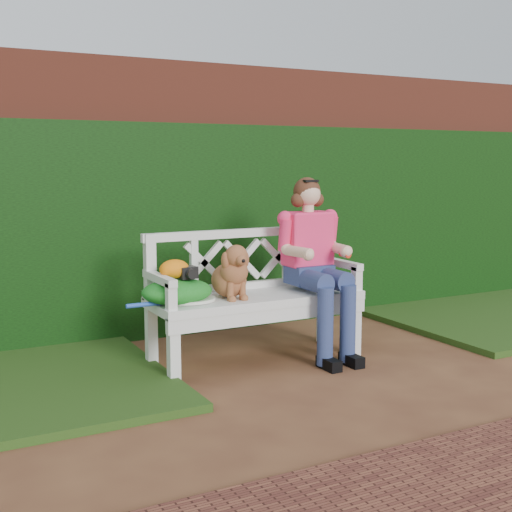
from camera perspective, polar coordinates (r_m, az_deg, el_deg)
name	(u,v)px	position (r m, az deg, el deg)	size (l,w,h in m)	color
ground	(361,378)	(4.57, 8.74, -10.05)	(60.00, 60.00, 0.00)	#512C1C
brick_wall	(232,196)	(5.99, -1.98, 5.00)	(10.00, 0.30, 2.20)	brown
ivy_hedge	(244,227)	(5.81, -1.02, 2.44)	(10.00, 0.18, 1.70)	#0F3D0B
grass_right	(512,311)	(6.80, 20.57, -4.30)	(2.60, 2.00, 0.05)	#15350A
garden_bench	(256,328)	(4.84, 0.00, -5.99)	(1.58, 0.60, 0.48)	white
seated_woman	(310,272)	(4.97, 4.56, -1.37)	(0.51, 0.68, 1.21)	#F95153
dog	(231,270)	(4.63, -2.14, -1.21)	(0.25, 0.34, 0.38)	#B57B3D
tennis_racket	(187,300)	(4.53, -5.80, -3.69)	(0.64, 0.27, 0.03)	white
green_bag	(177,291)	(4.51, -6.59, -2.90)	(0.47, 0.37, 0.16)	#1B8D1C
camera_item	(187,272)	(4.50, -5.74, -1.37)	(0.12, 0.09, 0.08)	black
baseball_glove	(174,269)	(4.49, -6.82, -1.08)	(0.20, 0.15, 0.13)	orange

